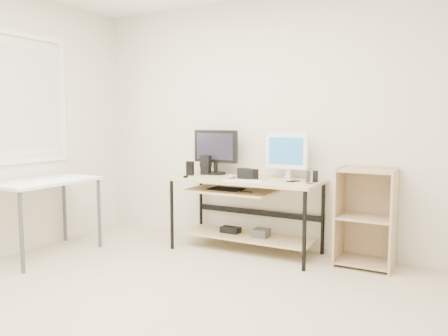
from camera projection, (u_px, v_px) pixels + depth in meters
room at (125, 121)px, 2.97m from camera, size 4.01×4.01×2.62m
desk at (244, 199)px, 4.41m from camera, size 1.50×0.65×0.75m
side_table at (44, 188)px, 4.26m from camera, size 0.60×1.00×0.75m
shelf_unit at (367, 216)px, 3.99m from camera, size 0.50×0.40×0.90m
black_monitor at (216, 149)px, 4.71m from camera, size 0.52×0.22×0.48m
white_imac at (287, 152)px, 4.32m from camera, size 0.43×0.14×0.46m
keyboard at (242, 181)px, 4.15m from camera, size 0.39×0.23×0.01m
mouse at (232, 176)px, 4.40m from camera, size 0.11×0.14×0.04m
center_speaker at (248, 174)px, 4.33m from camera, size 0.22×0.15×0.10m
speaker_left at (206, 165)px, 4.70m from camera, size 0.12×0.12×0.20m
speaker_right at (313, 176)px, 4.12m from camera, size 0.10×0.10×0.10m
audio_controller at (190, 168)px, 4.62m from camera, size 0.08×0.06×0.15m
volume_puck at (186, 177)px, 4.44m from camera, size 0.06×0.06×0.02m
smartphone at (293, 181)px, 4.14m from camera, size 0.11×0.14×0.01m
coaster at (309, 183)px, 4.00m from camera, size 0.10×0.10×0.01m
drinking_glass at (309, 176)px, 3.99m from camera, size 0.08×0.08×0.13m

